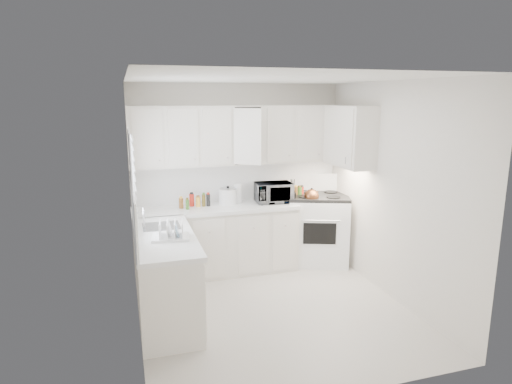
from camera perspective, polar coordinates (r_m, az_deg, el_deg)
name	(u,v)px	position (r m, az deg, el deg)	size (l,w,h in m)	color
floor	(274,309)	(5.30, 2.28, -14.89)	(3.20, 3.20, 0.00)	beige
ceiling	(276,78)	(4.73, 2.55, 14.44)	(3.20, 3.20, 0.00)	white
wall_back	(238,176)	(6.36, -2.36, 2.07)	(3.00, 3.00, 0.00)	silver
wall_front	(344,246)	(3.44, 11.28, -6.88)	(3.00, 3.00, 0.00)	silver
wall_left	(133,210)	(4.59, -15.56, -2.28)	(3.20, 3.20, 0.00)	silver
wall_right	(393,192)	(5.52, 17.26, 0.00)	(3.20, 3.20, 0.00)	silver
window_blinds	(133,180)	(4.89, -15.61, 1.56)	(0.06, 0.96, 1.06)	white
lower_cabinets_back	(217,241)	(6.19, -5.10, -6.35)	(2.22, 0.60, 0.90)	silver
lower_cabinets_left	(165,278)	(5.07, -11.63, -10.87)	(0.60, 1.60, 0.90)	silver
countertop_back	(216,208)	(6.05, -5.17, -2.11)	(2.24, 0.64, 0.05)	white
countertop_left	(164,237)	(4.90, -11.75, -5.74)	(0.64, 1.62, 0.05)	white
backsplash_back	(238,181)	(6.36, -2.33, 1.39)	(2.98, 0.02, 0.55)	white
backsplash_left	(134,213)	(4.81, -15.46, -2.57)	(0.02, 1.60, 0.55)	white
upper_cabinets_back	(241,164)	(6.17, -1.99, 3.64)	(3.00, 0.33, 0.80)	silver
upper_cabinets_right	(348,166)	(6.09, 11.79, 3.29)	(0.33, 0.90, 0.80)	silver
sink	(161,216)	(5.20, -12.18, -3.07)	(0.42, 0.38, 0.30)	gray
stove	(318,219)	(6.56, 7.96, -3.51)	(0.85, 0.70, 1.31)	white
tea_kettle	(312,195)	(6.25, 7.18, -0.43)	(0.26, 0.22, 0.24)	brown
frying_pan	(325,195)	(6.70, 8.86, -0.44)	(0.29, 0.49, 0.04)	black
microwave	(274,190)	(6.24, 2.28, 0.21)	(0.51, 0.28, 0.34)	gray
rice_cooker	(228,195)	(6.16, -3.64, -0.38)	(0.26, 0.26, 0.26)	white
paper_towel	(238,193)	(6.22, -2.34, -0.16)	(0.12, 0.12, 0.27)	white
utensil_crock	(292,191)	(6.20, 4.72, 0.16)	(0.12, 0.12, 0.35)	black
dish_rack	(170,229)	(4.73, -11.00, -4.70)	(0.39, 0.29, 0.21)	white
spice_left_0	(181,202)	(6.08, -9.68, -1.29)	(0.06, 0.06, 0.13)	brown
spice_left_1	(187,203)	(6.01, -8.86, -1.44)	(0.06, 0.06, 0.13)	#3D6B23
spice_left_2	(192,201)	(6.10, -8.28, -1.20)	(0.06, 0.06, 0.13)	red
spice_left_3	(198,202)	(6.03, -7.45, -1.34)	(0.06, 0.06, 0.13)	yellow
spice_left_4	(203,201)	(6.13, -6.90, -1.11)	(0.06, 0.06, 0.13)	brown
spice_left_5	(209,202)	(6.05, -6.05, -1.25)	(0.06, 0.06, 0.13)	black
sauce_right_0	(279,193)	(6.44, 2.97, -0.11)	(0.06, 0.06, 0.19)	red
sauce_right_1	(284,193)	(6.41, 3.62, -0.19)	(0.06, 0.06, 0.19)	yellow
sauce_right_2	(286,192)	(6.48, 3.89, -0.05)	(0.06, 0.06, 0.19)	brown
sauce_right_3	(291,193)	(6.44, 4.53, -0.13)	(0.06, 0.06, 0.19)	black
sauce_right_4	(293,192)	(6.52, 4.79, 0.01)	(0.06, 0.06, 0.19)	brown
sauce_right_5	(298,193)	(6.48, 5.44, -0.07)	(0.06, 0.06, 0.19)	#3D6B23
sauce_right_6	(300,191)	(6.56, 5.69, 0.07)	(0.06, 0.06, 0.19)	red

